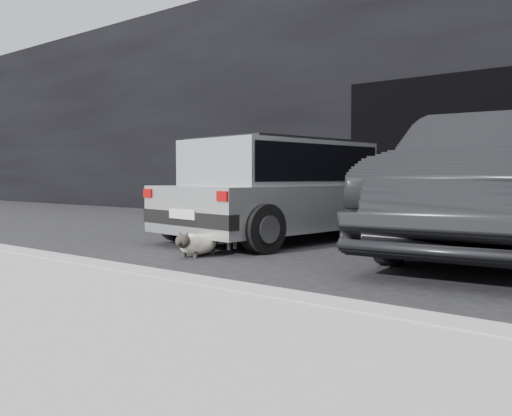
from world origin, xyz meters
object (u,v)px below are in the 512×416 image
Objects in this scene: second_car at (499,182)px; silver_hatchback at (285,185)px; cat_siamese at (196,244)px; cat_white at (223,233)px.

silver_hatchback is at bearing -178.74° from second_car.
second_car is (2.66, 0.30, 0.06)m from silver_hatchback.
second_car is 3.39m from cat_siamese.
silver_hatchback is 2.67m from second_car.
silver_hatchback reaches higher than cat_siamese.
cat_white is (-0.00, -1.27, -0.55)m from silver_hatchback.
silver_hatchback is 4.58× the size of cat_siamese.
cat_white is (-0.17, 0.63, 0.05)m from cat_siamese.
second_car is 5.75× the size of cat_siamese.
second_car is at bearing 14.58° from silver_hatchback.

